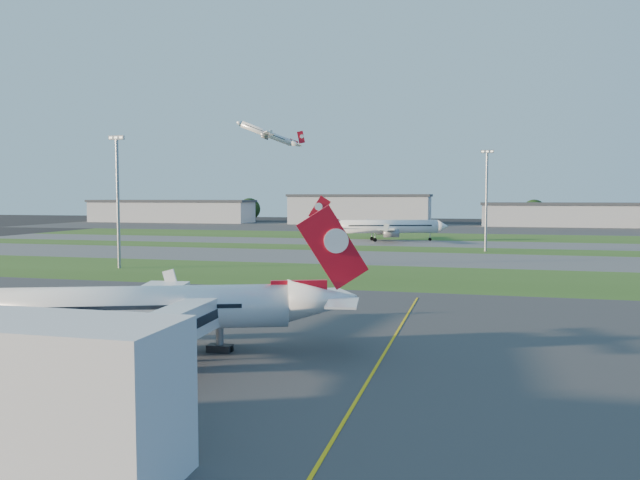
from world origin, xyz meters
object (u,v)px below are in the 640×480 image
(jet_bridge, at_px, (157,334))
(light_mast_centre, at_px, (486,193))
(light_mast_west, at_px, (118,193))
(airliner_taxiing, at_px, (384,227))
(airliner_parked, at_px, (118,310))

(jet_bridge, relative_size, light_mast_centre, 1.04)
(light_mast_west, bearing_deg, light_mast_centre, 38.66)
(airliner_taxiing, xyz_separation_m, light_mast_west, (-39.47, -87.00, 10.32))
(airliner_parked, bearing_deg, jet_bridge, -63.35)
(airliner_taxiing, height_order, light_mast_west, light_mast_west)
(jet_bridge, distance_m, light_mast_west, 81.73)
(jet_bridge, bearing_deg, light_mast_centre, 78.62)
(jet_bridge, height_order, light_mast_west, light_mast_west)
(jet_bridge, distance_m, light_mast_centre, 126.17)
(airliner_parked, xyz_separation_m, airliner_taxiing, (2.04, 146.96, 0.34))
(jet_bridge, height_order, light_mast_centre, light_mast_centre)
(light_mast_west, bearing_deg, jet_bridge, -56.09)
(airliner_taxiing, xyz_separation_m, light_mast_centre, (30.53, -31.00, 10.32))
(light_mast_centre, bearing_deg, airliner_parked, -105.69)
(airliner_parked, distance_m, airliner_taxiing, 146.98)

